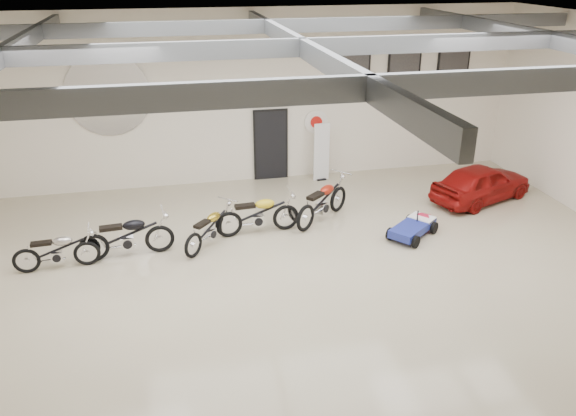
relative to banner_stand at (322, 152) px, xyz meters
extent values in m
cube|color=tan|center=(-1.97, -5.50, -0.90)|extent=(16.00, 12.00, 0.01)
cube|color=slate|center=(-1.97, -5.50, 4.10)|extent=(16.00, 12.00, 0.01)
cube|color=silver|center=(-1.97, 0.50, 1.60)|extent=(16.00, 0.02, 5.00)
cube|color=black|center=(-1.47, 0.45, 0.15)|extent=(0.92, 0.08, 2.10)
imported|color=maroon|center=(3.91, -2.50, -0.37)|extent=(2.28, 3.35, 1.06)
camera|label=1|loc=(-4.40, -15.47, 5.29)|focal=35.00mm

